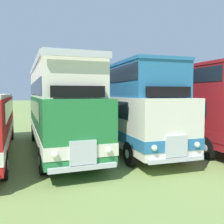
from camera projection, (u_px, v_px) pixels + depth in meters
name	position (u px, v px, depth m)	size (l,w,h in m)	color
ground_plane	(60.00, 151.00, 13.09)	(200.00, 200.00, 0.00)	#7A934C
bus_third_in_row	(59.00, 106.00, 13.04)	(2.64, 10.65, 4.52)	#237538
bus_fourth_in_row	(124.00, 103.00, 14.23)	(3.00, 11.01, 4.49)	silver
bus_fifth_in_row	(179.00, 102.00, 15.37)	(2.75, 11.15, 4.49)	maroon
rope_fence_line	(42.00, 117.00, 24.16)	(20.79, 0.08, 1.05)	#8C704C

